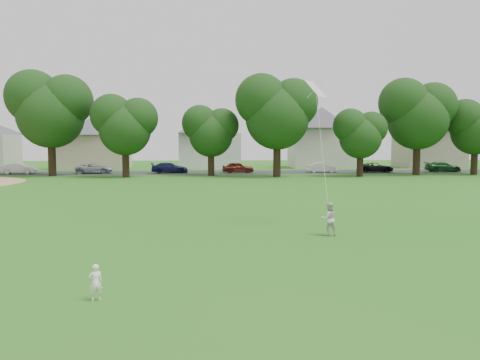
{
  "coord_description": "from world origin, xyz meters",
  "views": [
    {
      "loc": [
        -0.34,
        -14.51,
        3.64
      ],
      "look_at": [
        0.81,
        2.0,
        2.3
      ],
      "focal_mm": 35.0,
      "sensor_mm": 36.0,
      "label": 1
    }
  ],
  "objects": [
    {
      "name": "ground",
      "position": [
        0.0,
        0.0,
        0.0
      ],
      "size": [
        160.0,
        160.0,
        0.0
      ],
      "primitive_type": "plane",
      "color": "#206316",
      "rests_on": "ground"
    },
    {
      "name": "toddler",
      "position": [
        -2.92,
        -3.8,
        0.43
      ],
      "size": [
        0.37,
        0.3,
        0.86
      ],
      "primitive_type": "imported",
      "rotation": [
        0.0,
        0.0,
        3.51
      ],
      "color": "white",
      "rests_on": "ground"
    },
    {
      "name": "house_row",
      "position": [
        -0.17,
        52.0,
        4.78
      ],
      "size": [
        77.32,
        14.2,
        10.26
      ],
      "color": "beige",
      "rests_on": "ground"
    },
    {
      "name": "older_boy",
      "position": [
        4.37,
        3.26,
        0.66
      ],
      "size": [
        0.69,
        0.56,
        1.31
      ],
      "primitive_type": "imported",
      "rotation": [
        0.0,
        0.0,
        3.25
      ],
      "color": "silver",
      "rests_on": "ground"
    },
    {
      "name": "kite",
      "position": [
        4.35,
        4.45,
        3.45
      ],
      "size": [
        1.18,
        1.81,
        5.64
      ],
      "color": "silver",
      "rests_on": "ground"
    },
    {
      "name": "tree_row",
      "position": [
        2.47,
        35.73,
        6.52
      ],
      "size": [
        80.28,
        9.81,
        11.65
      ],
      "color": "black",
      "rests_on": "ground"
    },
    {
      "name": "street",
      "position": [
        0.0,
        42.0,
        0.01
      ],
      "size": [
        90.0,
        7.0,
        0.01
      ],
      "primitive_type": "cube",
      "color": "#2D2D30",
      "rests_on": "ground"
    },
    {
      "name": "parked_cars",
      "position": [
        1.11,
        41.0,
        0.61
      ],
      "size": [
        63.03,
        2.39,
        1.28
      ],
      "color": "black",
      "rests_on": "ground"
    }
  ]
}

